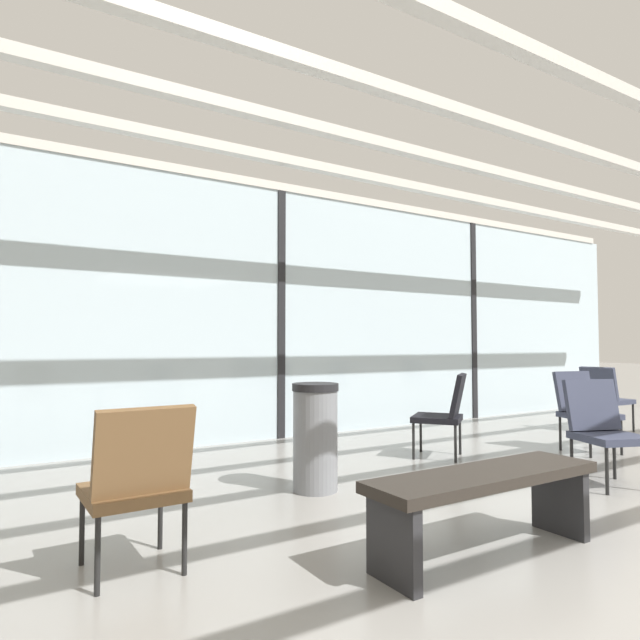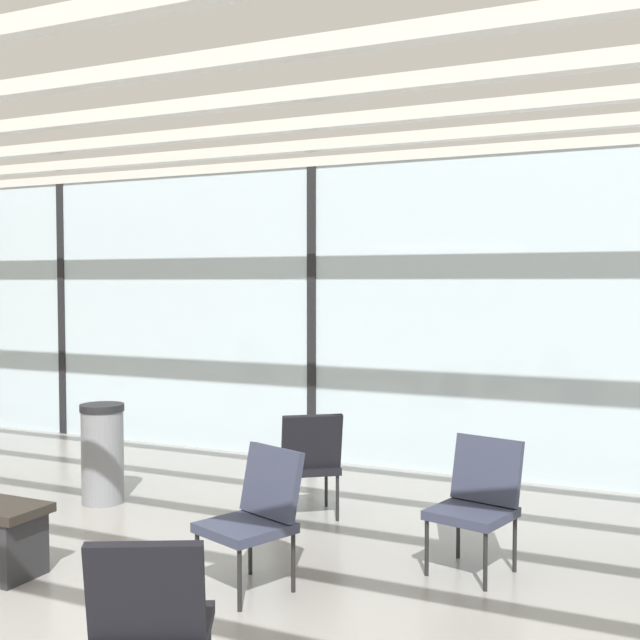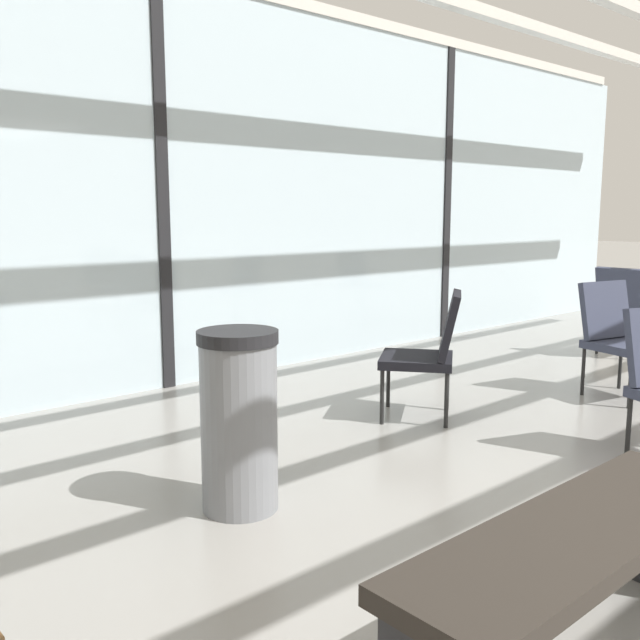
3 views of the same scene
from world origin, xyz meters
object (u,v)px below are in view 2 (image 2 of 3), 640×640
object	(u,v)px
lounge_chair_2	(256,510)
lounge_chair_3	(309,458)
lounge_chair_1	(151,617)
lounge_chair_0	(478,497)
parked_airplane	(505,278)
trash_bin	(103,453)

from	to	relation	value
lounge_chair_2	lounge_chair_3	xyz separation A→B (m)	(-0.36, 1.47, 0.00)
lounge_chair_2	lounge_chair_3	distance (m)	1.51
lounge_chair_2	lounge_chair_1	bearing A→B (deg)	-55.29
lounge_chair_0	lounge_chair_1	distance (m)	2.60
lounge_chair_0	lounge_chair_2	size ratio (longest dim) A/B	1.00
lounge_chair_1	lounge_chair_3	world-z (taller)	same
lounge_chair_0	lounge_chair_1	bearing A→B (deg)	-94.17
lounge_chair_1	lounge_chair_3	distance (m)	3.14
parked_airplane	trash_bin	size ratio (longest dim) A/B	13.93
lounge_chair_2	trash_bin	distance (m)	2.44
lounge_chair_0	trash_bin	bearing A→B (deg)	-170.38
trash_bin	lounge_chair_0	bearing A→B (deg)	-3.56
lounge_chair_0	trash_bin	world-z (taller)	lounge_chair_0
lounge_chair_1	lounge_chair_2	world-z (taller)	same
lounge_chair_0	lounge_chair_3	world-z (taller)	same
lounge_chair_3	lounge_chair_1	bearing A→B (deg)	66.56
lounge_chair_2	lounge_chair_3	size ratio (longest dim) A/B	1.00
trash_bin	parked_airplane	bearing A→B (deg)	79.50
lounge_chair_0	lounge_chair_3	xyz separation A→B (m)	(-1.53, 0.57, 0.00)
lounge_chair_1	trash_bin	world-z (taller)	lounge_chair_1
parked_airplane	trash_bin	world-z (taller)	parked_airplane
lounge_chair_3	lounge_chair_2	bearing A→B (deg)	66.35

